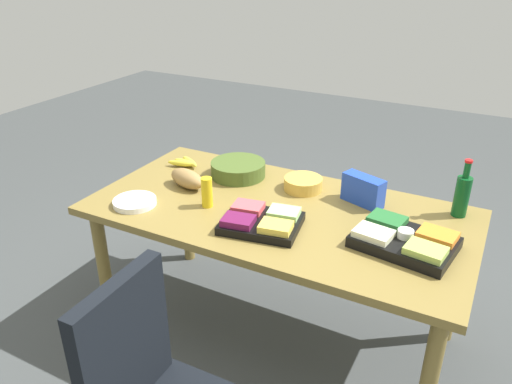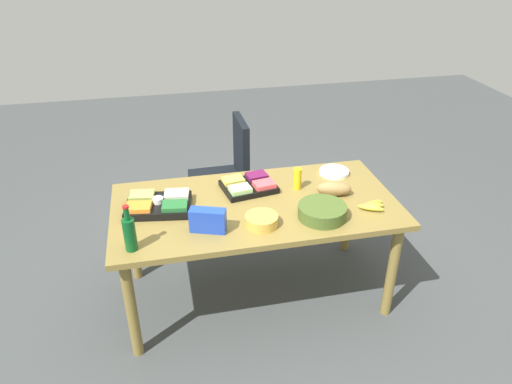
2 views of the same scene
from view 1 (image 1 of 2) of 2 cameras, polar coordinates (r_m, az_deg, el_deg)
ground_plane at (r=2.98m, az=2.29°, el=-15.48°), size 10.00×10.00×0.00m
conference_table at (r=2.57m, az=2.56°, el=-3.62°), size 1.91×0.97×0.79m
veggie_tray at (r=2.29m, az=16.58°, el=-5.27°), size 0.46×0.36×0.09m
chip_bag_blue at (r=2.60m, az=12.11°, el=0.21°), size 0.23×0.15×0.15m
banana_bunch at (r=3.04m, az=-8.05°, el=3.36°), size 0.20×0.14×0.04m
wine_bottle at (r=2.61m, az=22.45°, el=-0.27°), size 0.08×0.08×0.29m
mustard_bottle at (r=2.53m, az=-5.62°, el=-0.03°), size 0.06×0.06×0.16m
salad_bowl at (r=2.87m, az=-2.05°, el=2.63°), size 0.34×0.34×0.09m
fruit_platter at (r=2.35m, az=0.62°, el=-3.34°), size 0.40×0.34×0.07m
paper_plate_stack at (r=2.63m, az=-13.66°, el=-1.12°), size 0.27×0.27×0.03m
bread_loaf at (r=2.76m, az=-7.88°, el=1.51°), size 0.26×0.17×0.10m
chip_bowl at (r=2.72m, az=5.39°, el=0.95°), size 0.26×0.26×0.07m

